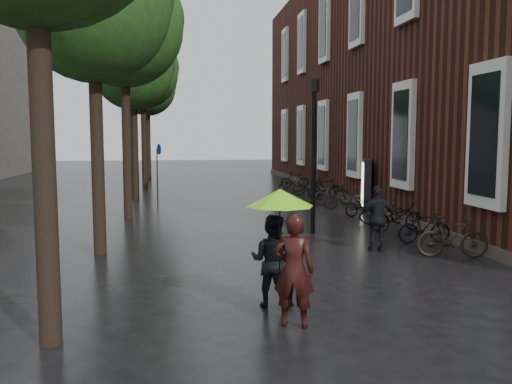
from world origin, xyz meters
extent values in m
plane|color=black|center=(0.00, 0.00, 0.00)|extent=(120.00, 120.00, 0.00)
cube|color=#38160F|center=(10.50, 19.50, 6.00)|extent=(10.00, 33.00, 12.00)
cube|color=silver|center=(5.45, 5.50, 3.00)|extent=(0.25, 1.60, 3.60)
cube|color=black|center=(5.35, 5.50, 3.00)|extent=(0.10, 1.20, 3.00)
cube|color=silver|center=(5.45, 10.50, 3.00)|extent=(0.25, 1.60, 3.60)
cube|color=black|center=(5.35, 10.50, 3.00)|extent=(0.10, 1.20, 3.00)
cube|color=silver|center=(5.45, 15.50, 3.00)|extent=(0.25, 1.60, 3.60)
cube|color=black|center=(5.35, 15.50, 3.00)|extent=(0.10, 1.20, 3.00)
cube|color=silver|center=(5.45, 15.50, 8.50)|extent=(0.25, 1.60, 3.60)
cube|color=black|center=(5.35, 15.50, 8.50)|extent=(0.10, 1.20, 3.00)
cube|color=silver|center=(5.45, 20.50, 3.00)|extent=(0.25, 1.60, 3.60)
cube|color=black|center=(5.35, 20.50, 3.00)|extent=(0.10, 1.20, 3.00)
cube|color=silver|center=(5.45, 20.50, 8.50)|extent=(0.25, 1.60, 3.60)
cube|color=black|center=(5.35, 20.50, 8.50)|extent=(0.10, 1.20, 3.00)
cube|color=silver|center=(5.45, 25.50, 3.00)|extent=(0.25, 1.60, 3.60)
cube|color=black|center=(5.35, 25.50, 3.00)|extent=(0.10, 1.20, 3.00)
cube|color=silver|center=(5.45, 25.50, 8.50)|extent=(0.25, 1.60, 3.60)
cube|color=black|center=(5.35, 25.50, 8.50)|extent=(0.10, 1.20, 3.00)
cube|color=silver|center=(5.45, 30.50, 3.00)|extent=(0.25, 1.60, 3.60)
cube|color=black|center=(5.35, 30.50, 3.00)|extent=(0.10, 1.20, 3.00)
cube|color=silver|center=(5.45, 30.50, 8.50)|extent=(0.25, 1.60, 3.60)
cube|color=black|center=(5.35, 30.50, 8.50)|extent=(0.10, 1.20, 3.00)
cube|color=#3F3833|center=(5.60, 19.50, 0.15)|extent=(0.40, 33.00, 0.30)
cylinder|color=black|center=(-4.00, 1.00, 2.34)|extent=(0.32, 0.32, 4.68)
cylinder|color=black|center=(-4.10, 7.00, 2.25)|extent=(0.32, 0.32, 4.51)
cylinder|color=black|center=(-3.90, 13.00, 2.48)|extent=(0.32, 0.32, 4.95)
cylinder|color=black|center=(-4.05, 19.00, 2.20)|extent=(0.32, 0.32, 4.40)
cylinder|color=black|center=(-3.95, 25.00, 2.39)|extent=(0.32, 0.32, 4.79)
cylinder|color=black|center=(-4.00, 31.00, 2.28)|extent=(0.32, 0.32, 4.57)
imported|color=black|center=(-0.38, 1.20, 0.90)|extent=(0.76, 0.63, 1.80)
imported|color=black|center=(-0.54, 2.21, 0.82)|extent=(0.99, 0.92, 1.64)
cylinder|color=black|center=(-0.51, 1.69, 1.27)|extent=(0.02, 0.02, 1.43)
cone|color=#7BF71A|center=(-0.51, 1.69, 1.99)|extent=(1.12, 1.12, 0.29)
cylinder|color=black|center=(-0.51, 1.69, 2.17)|extent=(0.02, 0.02, 0.08)
imported|color=black|center=(2.96, 6.30, 0.86)|extent=(1.05, 0.55, 1.72)
imported|color=black|center=(4.51, 5.33, 0.52)|extent=(1.78, 0.85, 1.03)
imported|color=black|center=(4.63, 7.11, 0.45)|extent=(1.52, 0.52, 0.90)
imported|color=black|center=(4.66, 9.03, 0.46)|extent=(1.85, 0.95, 0.93)
imported|color=black|center=(4.78, 10.53, 0.43)|extent=(1.68, 0.68, 0.86)
imported|color=black|center=(4.73, 12.25, 0.41)|extent=(1.66, 0.85, 0.83)
imported|color=black|center=(4.62, 14.27, 0.45)|extent=(1.70, 0.62, 0.89)
imported|color=black|center=(4.55, 15.67, 0.46)|extent=(1.80, 0.75, 0.92)
imported|color=black|center=(4.80, 17.81, 0.51)|extent=(1.70, 0.54, 1.01)
imported|color=black|center=(4.42, 19.35, 0.43)|extent=(1.71, 0.93, 0.85)
imported|color=black|center=(4.79, 21.29, 0.42)|extent=(1.62, 0.60, 0.84)
imported|color=black|center=(4.49, 22.99, 0.48)|extent=(1.63, 0.59, 0.96)
cube|color=black|center=(5.31, 13.62, 1.03)|extent=(0.28, 1.37, 2.07)
cube|color=white|center=(5.16, 13.62, 1.08)|extent=(0.04, 1.15, 1.69)
cylinder|color=black|center=(1.94, 9.03, 2.19)|extent=(0.13, 0.13, 4.37)
cube|color=black|center=(1.94, 9.03, 4.48)|extent=(0.24, 0.24, 0.38)
sphere|color=#FFE5B2|center=(1.94, 9.03, 4.48)|extent=(0.20, 0.20, 0.20)
cylinder|color=#262628|center=(-2.99, 17.39, 1.20)|extent=(0.06, 0.06, 2.39)
cylinder|color=#0D3F99|center=(-2.89, 17.39, 2.39)|extent=(0.03, 0.48, 0.48)
camera|label=1|loc=(-2.18, -6.90, 2.99)|focal=38.00mm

